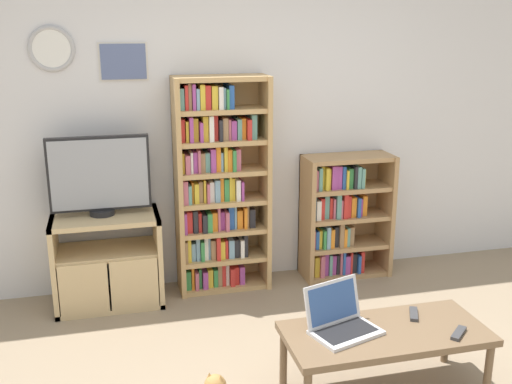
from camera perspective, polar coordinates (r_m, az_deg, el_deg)
name	(u,v)px	position (r m, az deg, el deg)	size (l,w,h in m)	color
wall_back	(236,120)	(4.70, -1.94, 6.88)	(6.51, 0.09, 2.60)	silver
tv_stand	(108,261)	(4.57, -13.93, -6.36)	(0.78, 0.45, 0.69)	tan
television	(100,176)	(4.42, -14.68, 1.50)	(0.71, 0.18, 0.58)	black
bookshelf_tall	(217,187)	(4.59, -3.70, 0.49)	(0.71, 0.31, 1.66)	tan
bookshelf_short	(340,217)	(4.96, 7.99, -2.34)	(0.72, 0.32, 1.01)	tan
coffee_table	(385,337)	(3.49, 12.22, -13.35)	(1.13, 0.51, 0.40)	brown
laptop	(340,320)	(3.40, 8.04, -11.95)	(0.43, 0.38, 0.26)	silver
remote_near_laptop	(414,314)	(3.66, 14.79, -11.17)	(0.11, 0.16, 0.02)	#38383A
remote_far_from_laptop	(459,333)	(3.53, 18.74, -12.62)	(0.15, 0.14, 0.02)	#38383A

